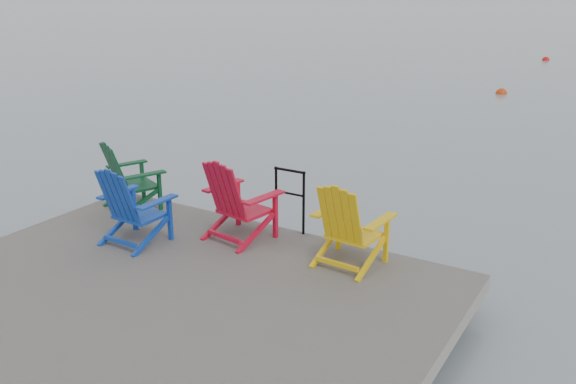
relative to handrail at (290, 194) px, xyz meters
The scene contains 9 objects.
ground 2.67m from the handrail, 95.83° to the right, with size 400.00×400.00×0.00m, color slate.
dock 2.56m from the handrail, 95.83° to the right, with size 6.00×5.00×1.40m.
handrail is the anchor object (origin of this frame).
chair_green 2.61m from the handrail, 169.46° to the right, with size 1.02×0.98×1.05m.
chair_blue 2.12m from the handrail, 137.29° to the right, with size 0.87×0.81×1.07m.
chair_red 0.76m from the handrail, 126.74° to the right, with size 0.99×0.93×1.13m.
chair_yellow 1.30m from the handrail, 26.21° to the right, with size 0.90×0.84×1.08m.
buoy_a 16.32m from the handrail, 92.66° to the left, with size 0.40×0.40×0.40m, color #C3360B.
buoy_b 28.25m from the handrail, 92.41° to the left, with size 0.38×0.38×0.38m, color red.
Camera 1 is at (4.31, -4.31, 3.75)m, focal length 38.00 mm.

